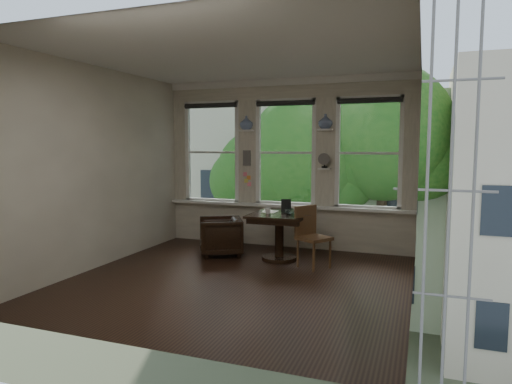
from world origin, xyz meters
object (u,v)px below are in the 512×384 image
at_px(laptop, 298,215).
at_px(armchair_left, 221,236).
at_px(table, 279,237).
at_px(side_chair_right, 314,238).
at_px(mug, 268,211).

bearing_deg(laptop, armchair_left, -149.27).
distance_m(table, laptop, 0.53).
xyz_separation_m(armchair_left, side_chair_right, (1.65, -0.25, 0.14)).
relative_size(laptop, mug, 3.44).
xyz_separation_m(side_chair_right, laptop, (-0.29, 0.15, 0.30)).
bearing_deg(side_chair_right, armchair_left, 114.69).
bearing_deg(mug, side_chair_right, -14.40).
distance_m(side_chair_right, laptop, 0.45).
bearing_deg(armchair_left, mug, 58.80).
distance_m(armchair_left, side_chair_right, 1.67).
relative_size(side_chair_right, laptop, 2.63).
relative_size(side_chair_right, mug, 9.04).
xyz_separation_m(table, armchair_left, (-1.02, -0.02, -0.06)).
height_order(side_chair_right, mug, side_chair_right).
height_order(armchair_left, laptop, laptop).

